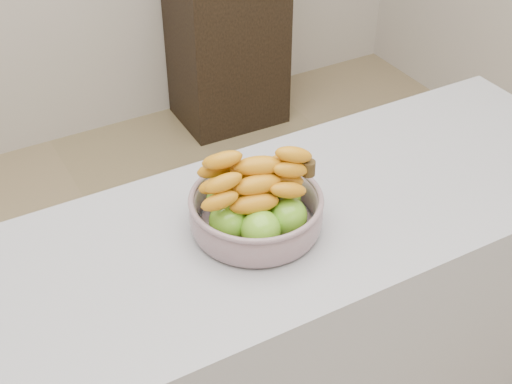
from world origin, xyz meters
TOP-DOWN VIEW (x-y plane):
  - counter at (0.00, -0.03)m, footprint 2.00×0.60m
  - cabinet at (0.89, 1.78)m, footprint 0.51×0.41m
  - fruit_bowl at (0.04, -0.03)m, footprint 0.30×0.30m

SIDE VIEW (x-z plane):
  - counter at x=0.00m, z-range 0.00..0.90m
  - cabinet at x=0.89m, z-range 0.00..0.91m
  - fruit_bowl at x=0.04m, z-range 0.86..1.05m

